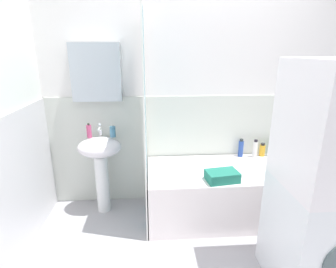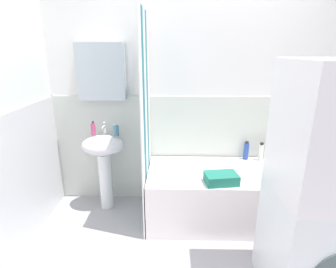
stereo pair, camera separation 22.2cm
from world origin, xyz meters
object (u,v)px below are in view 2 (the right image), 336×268
(body_wash_bottle, at_px, (246,151))
(towel_folded, at_px, (221,178))
(washer_dryer_stack, at_px, (326,193))
(toothbrush_cup, at_px, (116,130))
(shampoo_bottle, at_px, (280,152))
(soap_dispenser, at_px, (93,129))
(bathtub, at_px, (222,195))
(sink, at_px, (104,156))
(lotion_bottle, at_px, (269,153))
(conditioner_bottle, at_px, (261,152))

(body_wash_bottle, height_order, towel_folded, body_wash_bottle)
(towel_folded, bearing_deg, washer_dryer_stack, -50.64)
(toothbrush_cup, distance_m, shampoo_bottle, 1.76)
(soap_dispenser, relative_size, towel_folded, 0.53)
(toothbrush_cup, bearing_deg, soap_dispenser, -178.85)
(body_wash_bottle, bearing_deg, bathtub, -132.75)
(sink, bearing_deg, body_wash_bottle, 5.07)
(shampoo_bottle, distance_m, lotion_bottle, 0.11)
(towel_folded, bearing_deg, shampoo_bottle, 37.24)
(bathtub, bearing_deg, washer_dryer_stack, -62.56)
(soap_dispenser, height_order, washer_dryer_stack, washer_dryer_stack)
(lotion_bottle, distance_m, conditioner_bottle, 0.11)
(soap_dispenser, bearing_deg, sink, -14.64)
(toothbrush_cup, xyz_separation_m, body_wash_bottle, (1.38, 0.11, -0.26))
(shampoo_bottle, distance_m, body_wash_bottle, 0.36)
(towel_folded, distance_m, washer_dryer_stack, 0.88)
(lotion_bottle, xyz_separation_m, conditioner_bottle, (-0.10, -0.03, 0.03))
(lotion_bottle, height_order, conditioner_bottle, conditioner_bottle)
(shampoo_bottle, height_order, body_wash_bottle, body_wash_bottle)
(toothbrush_cup, relative_size, body_wash_bottle, 0.53)
(conditioner_bottle, xyz_separation_m, body_wash_bottle, (-0.15, 0.03, 0.00))
(towel_folded, height_order, washer_dryer_stack, washer_dryer_stack)
(sink, distance_m, toothbrush_cup, 0.31)
(washer_dryer_stack, bearing_deg, towel_folded, 129.36)
(bathtub, height_order, shampoo_bottle, shampoo_bottle)
(soap_dispenser, relative_size, lotion_bottle, 1.01)
(soap_dispenser, xyz_separation_m, body_wash_bottle, (1.61, 0.11, -0.27))
(soap_dispenser, bearing_deg, body_wash_bottle, 3.90)
(toothbrush_cup, height_order, bathtub, toothbrush_cup)
(sink, distance_m, conditioner_bottle, 1.67)
(shampoo_bottle, height_order, washer_dryer_stack, washer_dryer_stack)
(towel_folded, bearing_deg, toothbrush_cup, 156.16)
(body_wash_bottle, bearing_deg, soap_dispenser, -176.10)
(shampoo_bottle, distance_m, towel_folded, 0.90)
(bathtub, height_order, body_wash_bottle, body_wash_bottle)
(sink, bearing_deg, lotion_bottle, 4.35)
(toothbrush_cup, bearing_deg, bathtub, -10.73)
(conditioner_bottle, distance_m, washer_dryer_stack, 1.19)
(sink, relative_size, towel_folded, 2.90)
(body_wash_bottle, relative_size, towel_folded, 0.71)
(toothbrush_cup, bearing_deg, body_wash_bottle, 4.36)
(conditioner_bottle, bearing_deg, toothbrush_cup, -177.26)
(soap_dispenser, bearing_deg, bathtub, -8.68)
(bathtub, bearing_deg, body_wash_bottle, 47.25)
(toothbrush_cup, height_order, shampoo_bottle, toothbrush_cup)
(shampoo_bottle, height_order, lotion_bottle, shampoo_bottle)
(sink, relative_size, washer_dryer_stack, 0.51)
(soap_dispenser, height_order, body_wash_bottle, soap_dispenser)
(bathtub, distance_m, towel_folded, 0.40)
(bathtub, height_order, lotion_bottle, lotion_bottle)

